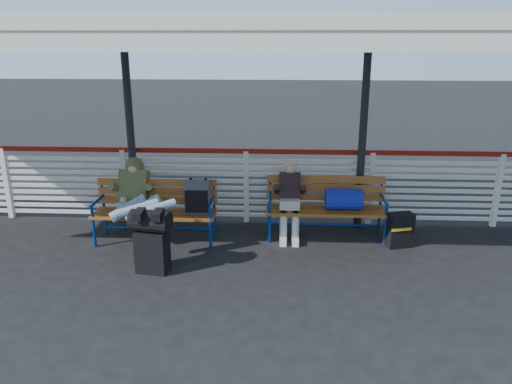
# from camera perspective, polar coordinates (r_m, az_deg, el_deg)

# --- Properties ---
(ground) EXTENTS (60.00, 60.00, 0.00)m
(ground) POSITION_cam_1_polar(r_m,az_deg,el_deg) (6.57, -2.28, -9.27)
(ground) COLOR black
(ground) RESTS_ON ground
(fence) EXTENTS (12.08, 0.08, 1.24)m
(fence) POSITION_cam_1_polar(r_m,az_deg,el_deg) (8.09, -1.12, 0.99)
(fence) COLOR silver
(fence) RESTS_ON ground
(canopy) EXTENTS (12.60, 3.60, 3.16)m
(canopy) POSITION_cam_1_polar(r_m,az_deg,el_deg) (6.74, -1.90, 18.18)
(canopy) COLOR silver
(canopy) RESTS_ON ground
(luggage_stack) EXTENTS (0.55, 0.37, 0.84)m
(luggage_stack) POSITION_cam_1_polar(r_m,az_deg,el_deg) (6.57, -11.85, -5.26)
(luggage_stack) COLOR black
(luggage_stack) RESTS_ON ground
(bench_left) EXTENTS (1.80, 0.56, 0.96)m
(bench_left) POSITION_cam_1_polar(r_m,az_deg,el_deg) (7.44, -9.74, -1.19)
(bench_left) COLOR #95471C
(bench_left) RESTS_ON ground
(bench_right) EXTENTS (1.80, 0.56, 0.92)m
(bench_right) POSITION_cam_1_polar(r_m,az_deg,el_deg) (7.57, 8.89, -0.99)
(bench_right) COLOR #95471C
(bench_right) RESTS_ON ground
(traveler_man) EXTENTS (0.94, 1.64, 0.77)m
(traveler_man) POSITION_cam_1_polar(r_m,az_deg,el_deg) (7.19, -13.29, -1.21)
(traveler_man) COLOR #93AAC6
(traveler_man) RESTS_ON ground
(companion_person) EXTENTS (0.32, 0.66, 1.15)m
(companion_person) POSITION_cam_1_polar(r_m,az_deg,el_deg) (7.52, 3.87, -0.87)
(companion_person) COLOR beige
(companion_person) RESTS_ON ground
(suitcase_side) EXTENTS (0.41, 0.31, 0.51)m
(suitcase_side) POSITION_cam_1_polar(r_m,az_deg,el_deg) (7.55, 16.10, -4.20)
(suitcase_side) COLOR black
(suitcase_side) RESTS_ON ground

